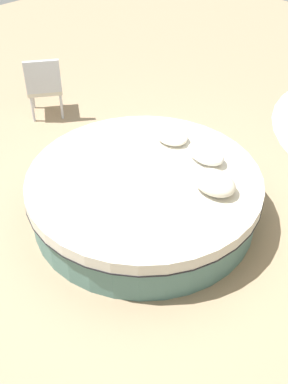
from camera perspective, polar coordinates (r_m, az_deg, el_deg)
The scene contains 6 objects.
ground_plane at distance 5.79m, azimuth 0.00°, elevation -2.63°, with size 16.00×16.00×0.00m, color #9E8466.
round_bed at distance 5.60m, azimuth 0.00°, elevation -0.40°, with size 2.72×2.72×0.57m.
throw_pillow_0 at distance 5.22m, azimuth 8.41°, elevation 1.12°, with size 0.50×0.38×0.21m, color beige.
throw_pillow_1 at distance 5.66m, azimuth 7.38°, elevation 4.56°, with size 0.50×0.31×0.20m, color white.
throw_pillow_2 at distance 5.99m, azimuth 3.38°, elevation 6.68°, with size 0.43×0.36×0.14m, color silver.
patio_chair at distance 7.56m, azimuth -11.85°, elevation 12.52°, with size 0.70×0.71×0.98m.
Camera 1 is at (3.15, -2.92, 3.87)m, focal length 44.69 mm.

